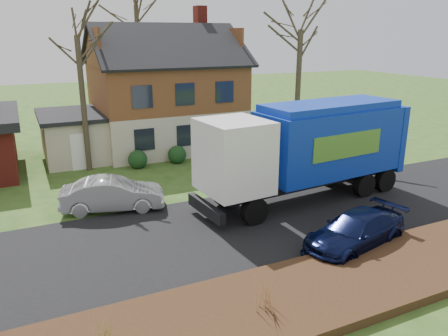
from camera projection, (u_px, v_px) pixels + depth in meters
name	position (u px, v px, depth m)	size (l,w,h in m)	color
ground	(230.00, 229.00, 17.41)	(120.00, 120.00, 0.00)	#2B4C19
road	(230.00, 228.00, 17.41)	(80.00, 7.00, 0.02)	black
mulch_verge	(310.00, 294.00, 12.79)	(80.00, 3.50, 0.30)	black
main_house	(158.00, 88.00, 28.85)	(12.95, 8.95, 9.26)	beige
garbage_truck	(310.00, 145.00, 19.86)	(10.62, 3.68, 4.46)	black
silver_sedan	(113.00, 194.00, 19.08)	(1.53, 4.40, 1.45)	#B8BCC1
navy_wagon	(355.00, 231.00, 15.67)	(1.81, 4.44, 1.29)	black
tree_front_west	(75.00, 13.00, 22.41)	(3.45, 3.45, 10.25)	#3F3625
tree_front_east	(302.00, 8.00, 27.06)	(3.96, 3.96, 11.01)	#423928
grass_clump_west	(102.00, 330.00, 10.30)	(0.34, 0.28, 0.91)	#A69149
grass_clump_mid	(265.00, 291.00, 11.69)	(0.38, 0.31, 1.07)	#A8784A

